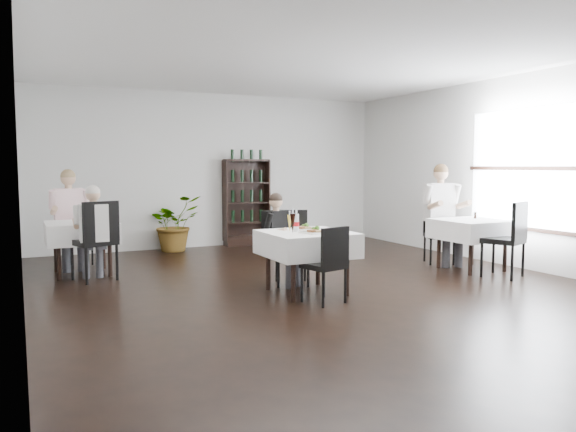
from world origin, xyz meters
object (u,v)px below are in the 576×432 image
object	(u,v)px
wine_shelf	(247,203)
diner_main	(279,232)
potted_tree	(174,223)
main_table	(307,244)

from	to	relation	value
wine_shelf	diner_main	distance (m)	3.88
wine_shelf	potted_tree	xyz separation A→B (m)	(-1.51, -0.16, -0.33)
main_table	potted_tree	bearing A→B (deg)	98.42
potted_tree	diner_main	distance (m)	3.62
main_table	potted_tree	world-z (taller)	potted_tree
potted_tree	diner_main	bearing A→B (deg)	-81.95
main_table	diner_main	bearing A→B (deg)	100.67
main_table	potted_tree	xyz separation A→B (m)	(-0.61, 4.15, -0.10)
main_table	diner_main	xyz separation A→B (m)	(-0.11, 0.57, 0.09)
wine_shelf	diner_main	size ratio (longest dim) A/B	1.42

